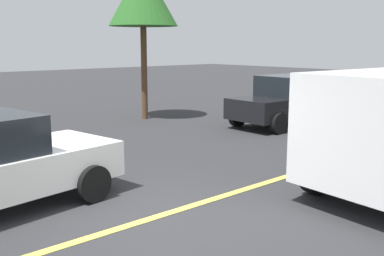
# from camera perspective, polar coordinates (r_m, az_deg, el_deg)

# --- Properties ---
(ground_plane) EXTENTS (80.00, 80.00, 0.00)m
(ground_plane) POSITION_cam_1_polar(r_m,az_deg,el_deg) (7.15, -5.14, -11.30)
(ground_plane) COLOR #2D2D30
(lane_marking_centre) EXTENTS (28.00, 0.16, 0.01)m
(lane_marking_centre) POSITION_cam_1_polar(r_m,az_deg,el_deg) (9.15, 10.24, -6.49)
(lane_marking_centre) COLOR #E0D14C
(car_black_behind_van) EXTENTS (4.06, 2.02, 1.64)m
(car_black_behind_van) POSITION_cam_1_polar(r_m,az_deg,el_deg) (15.34, 11.79, 3.40)
(car_black_behind_van) COLOR black
(car_black_behind_van) RESTS_ON ground_plane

